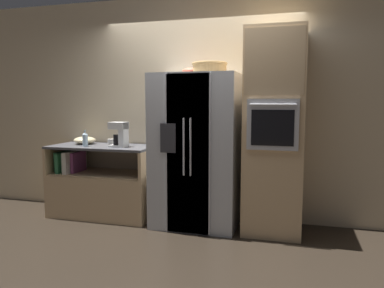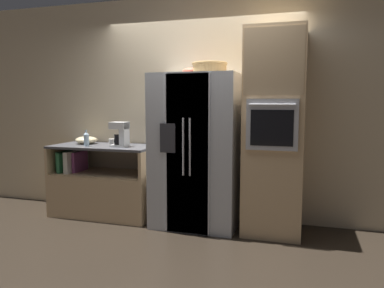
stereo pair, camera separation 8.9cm
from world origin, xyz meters
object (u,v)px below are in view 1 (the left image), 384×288
(coffee_maker, at_px, (120,133))
(wicker_basket, at_px, (210,67))
(mixing_bowl, at_px, (85,140))
(wall_oven, at_px, (274,132))
(refrigerator, at_px, (196,151))
(bottle_tall, at_px, (85,139))
(mug, at_px, (111,142))
(fruit_bowl, at_px, (192,71))

(coffee_maker, bearing_deg, wicker_basket, -0.33)
(mixing_bowl, bearing_deg, wall_oven, -2.05)
(refrigerator, distance_m, wicker_basket, 0.98)
(bottle_tall, distance_m, coffee_maker, 0.46)
(mixing_bowl, distance_m, coffee_maker, 0.62)
(wall_oven, xyz_separation_m, mug, (-2.05, 0.05, -0.18))
(wall_oven, relative_size, wicker_basket, 5.63)
(fruit_bowl, height_order, mixing_bowl, fruit_bowl)
(bottle_tall, bearing_deg, mixing_bowl, 123.29)
(mixing_bowl, bearing_deg, wicker_basket, -5.07)
(fruit_bowl, distance_m, coffee_maker, 1.17)
(wicker_basket, xyz_separation_m, coffee_maker, (-1.14, 0.01, -0.78))
(refrigerator, xyz_separation_m, fruit_bowl, (-0.08, 0.08, 0.94))
(wicker_basket, bearing_deg, bottle_tall, -177.51)
(coffee_maker, bearing_deg, bottle_tall, -170.39)
(wall_oven, height_order, wicker_basket, wall_oven)
(refrigerator, relative_size, bottle_tall, 8.77)
(fruit_bowl, bearing_deg, bottle_tall, -172.13)
(refrigerator, distance_m, mug, 1.16)
(wicker_basket, distance_m, bottle_tall, 1.80)
(refrigerator, relative_size, mug, 14.66)
(fruit_bowl, relative_size, bottle_tall, 1.10)
(fruit_bowl, xyz_separation_m, mixing_bowl, (-1.49, 0.04, -0.87))
(fruit_bowl, height_order, mug, fruit_bowl)
(refrigerator, distance_m, coffee_maker, 0.99)
(wall_oven, xyz_separation_m, wicker_basket, (-0.73, -0.07, 0.73))
(mug, xyz_separation_m, coffee_maker, (0.18, -0.11, 0.13))
(fruit_bowl, relative_size, coffee_maker, 0.73)
(wicker_basket, distance_m, fruit_bowl, 0.27)
(refrigerator, distance_m, wall_oven, 0.93)
(mug, relative_size, coffee_maker, 0.40)
(wall_oven, distance_m, wicker_basket, 1.04)
(wicker_basket, height_order, coffee_maker, wicker_basket)
(wall_oven, distance_m, fruit_bowl, 1.21)
(mug, bearing_deg, wall_oven, -1.40)
(fruit_bowl, xyz_separation_m, bottle_tall, (-1.34, -0.19, -0.83))
(refrigerator, distance_m, fruit_bowl, 0.94)
(refrigerator, bearing_deg, coffee_maker, -178.12)
(wicker_basket, distance_m, coffee_maker, 1.38)
(wall_oven, relative_size, mixing_bowl, 7.92)
(mug, bearing_deg, wicker_basket, -5.01)
(wall_oven, bearing_deg, bottle_tall, -176.68)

